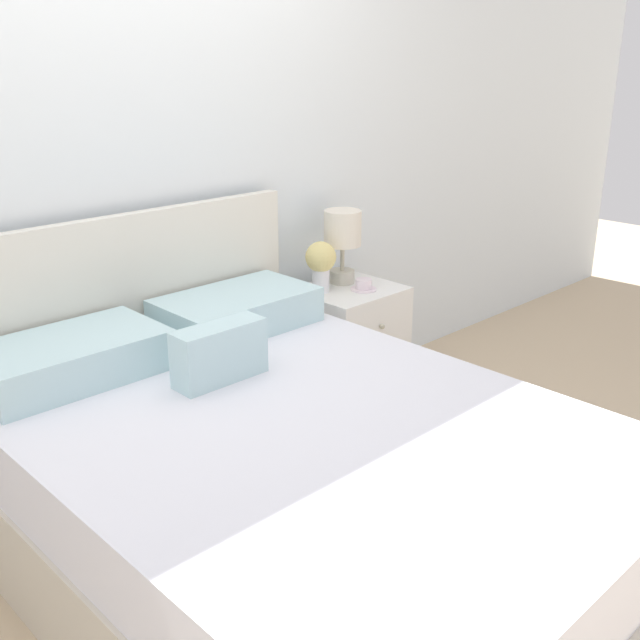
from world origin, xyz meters
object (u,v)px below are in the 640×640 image
object	(u,v)px
nightstand	(349,349)
table_lamp	(343,235)
bed	(288,490)
teacup	(364,285)
flower_vase	(321,262)

from	to	relation	value
nightstand	table_lamp	xyz separation A→B (m)	(0.04, 0.09, 0.53)
bed	table_lamp	bearing A→B (deg)	37.19
nightstand	teacup	world-z (taller)	teacup
table_lamp	flower_vase	xyz separation A→B (m)	(-0.17, -0.03, -0.09)
nightstand	teacup	size ratio (longest dim) A/B	5.01
flower_vase	teacup	distance (m)	0.23
flower_vase	teacup	xyz separation A→B (m)	(0.16, -0.12, -0.12)
flower_vase	bed	bearing A→B (deg)	-139.15
flower_vase	teacup	world-z (taller)	flower_vase
bed	table_lamp	size ratio (longest dim) A/B	5.86
table_lamp	teacup	world-z (taller)	table_lamp
bed	nightstand	bearing A→B (deg)	35.10
table_lamp	teacup	distance (m)	0.25
nightstand	teacup	bearing A→B (deg)	-62.60
bed	flower_vase	world-z (taller)	bed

